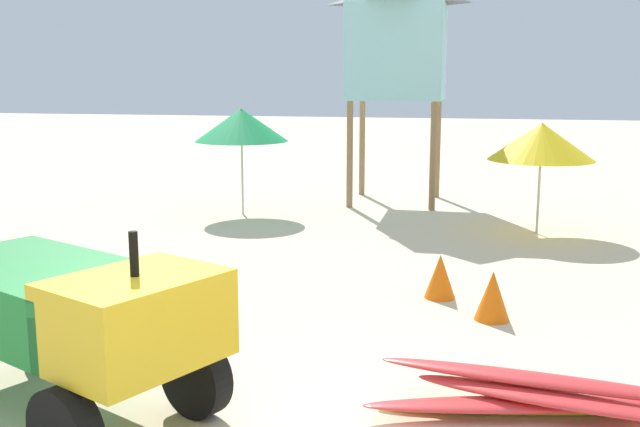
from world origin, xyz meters
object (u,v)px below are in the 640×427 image
object	(u,v)px
traffic_cone_near	(493,295)
beach_umbrella_left	(241,125)
surfboard_pile	(542,398)
beach_umbrella_mid	(542,142)
lifeguard_tower	(397,40)
traffic_cone_far	(440,276)
utility_cart	(66,313)

from	to	relation	value
traffic_cone_near	beach_umbrella_left	bearing A→B (deg)	129.96
surfboard_pile	beach_umbrella_mid	world-z (taller)	beach_umbrella_mid
lifeguard_tower	traffic_cone_far	world-z (taller)	lifeguard_tower
surfboard_pile	traffic_cone_far	distance (m)	3.03
beach_umbrella_left	traffic_cone_near	xyz separation A→B (m)	(4.33, -5.17, -1.36)
lifeguard_tower	beach_umbrella_mid	xyz separation A→B (m)	(2.55, -2.55, -1.68)
lifeguard_tower	beach_umbrella_left	xyz separation A→B (m)	(-2.56, -1.88, -1.53)
utility_cart	traffic_cone_far	world-z (taller)	utility_cart
utility_cart	traffic_cone_far	xyz separation A→B (m)	(2.54, 3.54, -0.53)
beach_umbrella_left	traffic_cone_far	world-z (taller)	beach_umbrella_left
lifeguard_tower	traffic_cone_near	size ratio (longest dim) A/B	8.19
surfboard_pile	lifeguard_tower	world-z (taller)	lifeguard_tower
beach_umbrella_mid	traffic_cone_near	xyz separation A→B (m)	(-0.78, -4.50, -1.21)
utility_cart	traffic_cone_far	distance (m)	4.39
traffic_cone_near	surfboard_pile	bearing A→B (deg)	-81.88
surfboard_pile	beach_umbrella_mid	distance (m)	6.86
surfboard_pile	lifeguard_tower	bearing A→B (deg)	102.70
surfboard_pile	traffic_cone_far	world-z (taller)	traffic_cone_far
lifeguard_tower	beach_umbrella_mid	bearing A→B (deg)	-45.00
surfboard_pile	beach_umbrella_mid	size ratio (longest dim) A/B	1.47
traffic_cone_far	beach_umbrella_mid	bearing A→B (deg)	70.65
lifeguard_tower	utility_cart	bearing A→B (deg)	-97.69
traffic_cone_far	lifeguard_tower	bearing A→B (deg)	100.70
surfboard_pile	beach_umbrella_left	world-z (taller)	beach_umbrella_left
utility_cart	traffic_cone_far	bearing A→B (deg)	54.30
utility_cart	beach_umbrella_mid	world-z (taller)	beach_umbrella_mid
beach_umbrella_left	traffic_cone_near	size ratio (longest dim) A/B	3.67
utility_cart	lifeguard_tower	distance (m)	10.28
utility_cart	lifeguard_tower	world-z (taller)	lifeguard_tower
lifeguard_tower	beach_umbrella_left	bearing A→B (deg)	-143.71
utility_cart	beach_umbrella_mid	bearing A→B (deg)	62.18
surfboard_pile	traffic_cone_near	distance (m)	2.25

